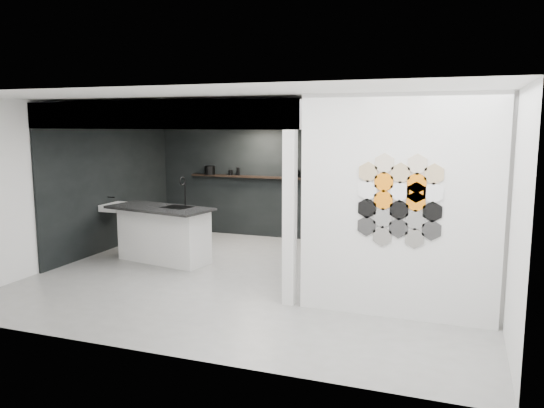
% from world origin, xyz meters
% --- Properties ---
extents(floor, '(7.00, 6.00, 0.01)m').
position_xyz_m(floor, '(0.00, 0.00, -0.01)').
color(floor, gray).
extents(partition_panel, '(2.45, 0.15, 2.80)m').
position_xyz_m(partition_panel, '(2.23, -1.00, 1.40)').
color(partition_panel, silver).
rests_on(partition_panel, floor).
extents(bay_clad_back, '(4.40, 0.04, 2.35)m').
position_xyz_m(bay_clad_back, '(-1.30, 2.97, 1.18)').
color(bay_clad_back, black).
rests_on(bay_clad_back, floor).
extents(bay_clad_left, '(0.04, 4.00, 2.35)m').
position_xyz_m(bay_clad_left, '(-3.47, 1.00, 1.18)').
color(bay_clad_left, black).
rests_on(bay_clad_left, floor).
extents(bulkhead, '(4.40, 4.00, 0.40)m').
position_xyz_m(bulkhead, '(-1.30, 1.00, 2.55)').
color(bulkhead, silver).
rests_on(bulkhead, corner_column).
extents(corner_column, '(0.16, 0.16, 2.35)m').
position_xyz_m(corner_column, '(0.82, -1.00, 1.18)').
color(corner_column, silver).
rests_on(corner_column, floor).
extents(fascia_beam, '(4.40, 0.16, 0.40)m').
position_xyz_m(fascia_beam, '(-1.30, -0.92, 2.55)').
color(fascia_beam, silver).
rests_on(fascia_beam, corner_column).
extents(wall_basin, '(0.40, 0.60, 0.12)m').
position_xyz_m(wall_basin, '(-3.24, 0.80, 0.85)').
color(wall_basin, silver).
rests_on(wall_basin, bay_clad_left).
extents(display_shelf, '(3.00, 0.15, 0.04)m').
position_xyz_m(display_shelf, '(-1.20, 2.87, 1.30)').
color(display_shelf, black).
rests_on(display_shelf, bay_clad_back).
extents(kitchen_island, '(2.00, 1.16, 1.51)m').
position_xyz_m(kitchen_island, '(-1.96, 0.37, 0.51)').
color(kitchen_island, silver).
rests_on(kitchen_island, floor).
extents(stockpot, '(0.27, 0.27, 0.19)m').
position_xyz_m(stockpot, '(-2.29, 2.87, 1.41)').
color(stockpot, black).
rests_on(stockpot, display_shelf).
extents(kettle, '(0.20, 0.20, 0.17)m').
position_xyz_m(kettle, '(-0.31, 2.87, 1.41)').
color(kettle, black).
rests_on(kettle, display_shelf).
extents(glass_bowl, '(0.18, 0.18, 0.10)m').
position_xyz_m(glass_bowl, '(0.15, 2.87, 1.37)').
color(glass_bowl, gray).
rests_on(glass_bowl, display_shelf).
extents(glass_vase, '(0.12, 0.12, 0.16)m').
position_xyz_m(glass_vase, '(0.15, 2.87, 1.40)').
color(glass_vase, gray).
rests_on(glass_vase, display_shelf).
extents(bottle_dark, '(0.07, 0.07, 0.17)m').
position_xyz_m(bottle_dark, '(-1.61, 2.87, 1.41)').
color(bottle_dark, black).
rests_on(bottle_dark, display_shelf).
extents(utensil_cup, '(0.11, 0.11, 0.11)m').
position_xyz_m(utensil_cup, '(-1.79, 2.87, 1.38)').
color(utensil_cup, black).
rests_on(utensil_cup, display_shelf).
extents(hex_tile_cluster, '(1.04, 0.02, 1.16)m').
position_xyz_m(hex_tile_cluster, '(2.26, -1.09, 1.50)').
color(hex_tile_cluster, '#2D2D2D').
rests_on(hex_tile_cluster, partition_panel).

